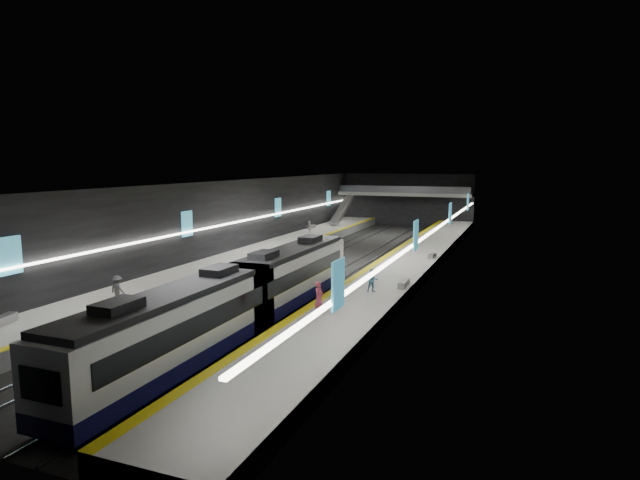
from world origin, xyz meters
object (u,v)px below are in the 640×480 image
at_px(bench_left_far, 310,227).
at_px(bench_right_near, 404,284).
at_px(passenger_right_a, 319,298).
at_px(passenger_right_b, 372,281).
at_px(train, 244,295).
at_px(passenger_left_b, 118,289).
at_px(bench_left_near, 1,321).
at_px(passenger_left_a, 309,228).
at_px(escalator, 342,210).
at_px(bench_right_far, 432,256).

height_order(bench_left_far, bench_right_near, bench_left_far).
distance_m(passenger_right_a, passenger_right_b, 6.39).
bearing_deg(bench_left_far, train, -63.84).
bearing_deg(passenger_left_b, passenger_right_b, -140.42).
bearing_deg(bench_right_near, passenger_right_a, -112.00).
relative_size(bench_left_near, passenger_left_b, 1.15).
relative_size(bench_left_near, bench_right_near, 1.04).
distance_m(bench_right_near, passenger_right_a, 9.11).
xyz_separation_m(passenger_right_a, passenger_left_a, (-13.22, 30.45, -0.04)).
bearing_deg(train, escalator, 102.21).
distance_m(escalator, passenger_left_b, 46.68).
distance_m(escalator, bench_left_near, 52.72).
bearing_deg(passenger_right_a, escalator, 25.30).
distance_m(bench_right_near, passenger_right_b, 2.90).
height_order(bench_right_near, passenger_right_b, passenger_right_b).
bearing_deg(passenger_left_b, bench_left_far, -76.87).
bearing_deg(passenger_left_a, bench_right_far, 35.38).
bearing_deg(train, bench_right_far, 72.90).
bearing_deg(bench_left_near, bench_right_near, 28.58).
distance_m(train, bench_right_near, 12.60).
xyz_separation_m(escalator, passenger_right_a, (13.90, -44.33, -0.94)).
height_order(bench_right_far, passenger_right_b, passenger_right_b).
bearing_deg(passenger_right_a, bench_right_far, -0.50).
bearing_deg(escalator, bench_right_near, -64.60).
height_order(bench_right_near, passenger_right_a, passenger_right_a).
bearing_deg(train, passenger_right_a, 25.94).
bearing_deg(bench_right_near, bench_left_far, 121.49).
height_order(train, bench_left_near, train).
xyz_separation_m(bench_left_far, bench_right_near, (19.00, -28.70, -0.00)).
height_order(bench_left_far, passenger_right_a, passenger_right_a).
distance_m(bench_left_near, passenger_left_a, 38.85).
bearing_deg(passenger_left_b, bench_right_far, -115.87).
height_order(passenger_right_b, passenger_left_b, passenger_left_b).
xyz_separation_m(bench_left_near, bench_left_far, (-0.64, 45.58, -0.01)).
height_order(passenger_right_a, passenger_left_a, passenger_right_a).
bearing_deg(passenger_right_a, bench_left_near, 126.57).
bearing_deg(train, bench_left_far, 107.05).
bearing_deg(bench_left_far, escalator, 83.37).
relative_size(passenger_right_a, passenger_right_b, 1.20).
height_order(bench_left_near, passenger_right_a, passenger_right_a).
bearing_deg(passenger_right_b, train, -153.50).
bearing_deg(passenger_right_b, bench_left_far, 89.22).
xyz_separation_m(bench_left_near, passenger_left_b, (2.60, 6.02, 0.62)).
distance_m(bench_left_far, passenger_right_a, 40.49).
height_order(escalator, passenger_left_b, escalator).
xyz_separation_m(escalator, bench_right_near, (17.00, -35.79, -1.67)).
height_order(bench_left_near, bench_right_far, bench_left_near).
bearing_deg(passenger_right_a, passenger_right_b, -5.40).
bearing_deg(passenger_right_b, escalator, 81.94).
bearing_deg(bench_left_far, bench_right_near, -47.38).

